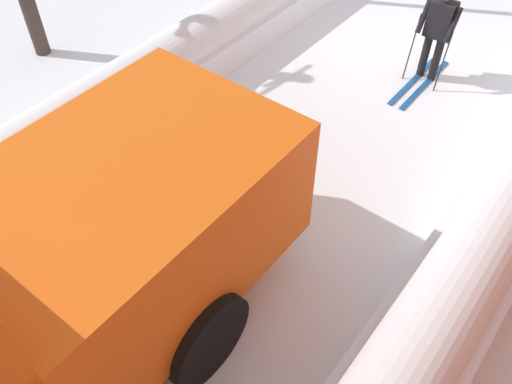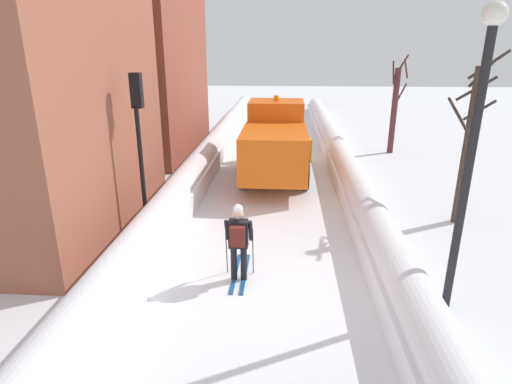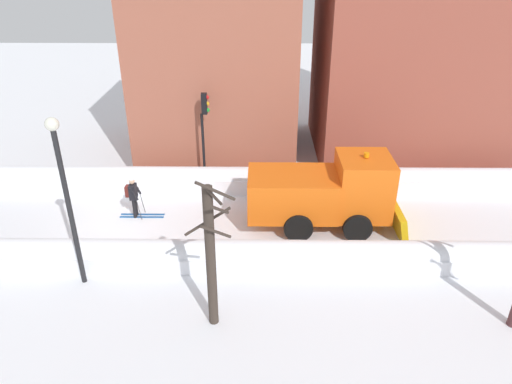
# 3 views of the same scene
# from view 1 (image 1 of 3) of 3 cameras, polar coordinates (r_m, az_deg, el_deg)

# --- Properties ---
(plow_truck) EXTENTS (3.20, 5.98, 3.12)m
(plow_truck) POSITION_cam_1_polar(r_m,az_deg,el_deg) (5.35, -23.64, -10.96)
(plow_truck) COLOR orange
(plow_truck) RESTS_ON ground
(skier) EXTENTS (0.62, 1.80, 1.81)m
(skier) POSITION_cam_1_polar(r_m,az_deg,el_deg) (9.96, 18.79, 16.24)
(skier) COLOR black
(skier) RESTS_ON ground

